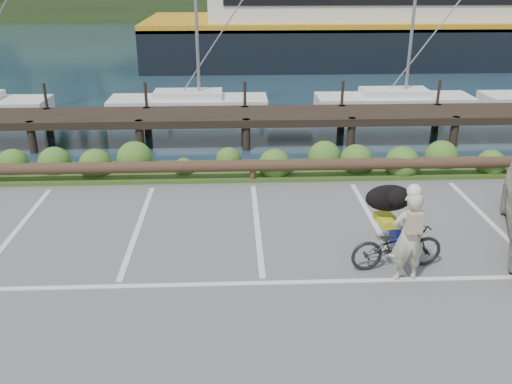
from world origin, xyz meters
TOP-DOWN VIEW (x-y plane):
  - ground at (0.00, 0.00)m, footprint 72.00×72.00m
  - harbor_backdrop at (0.40, 78.42)m, footprint 170.00×160.00m
  - vegetation_strip at (0.00, 5.30)m, footprint 34.00×1.60m
  - log_rail at (0.00, 4.60)m, footprint 32.00×0.30m
  - bicycle at (2.52, 0.06)m, footprint 1.82×0.82m
  - cyclist at (2.57, -0.35)m, footprint 0.67×0.48m
  - dog at (2.45, 0.62)m, footprint 0.55×0.95m

SIDE VIEW (x-z plane):
  - harbor_backdrop at x=0.40m, z-range -15.00..15.00m
  - ground at x=0.00m, z-range 0.00..0.00m
  - log_rail at x=0.00m, z-range -0.30..0.30m
  - vegetation_strip at x=0.00m, z-range 0.00..0.10m
  - bicycle at x=2.52m, z-range 0.00..0.93m
  - cyclist at x=2.57m, z-range 0.00..1.71m
  - dog at x=2.45m, z-range 0.93..1.45m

